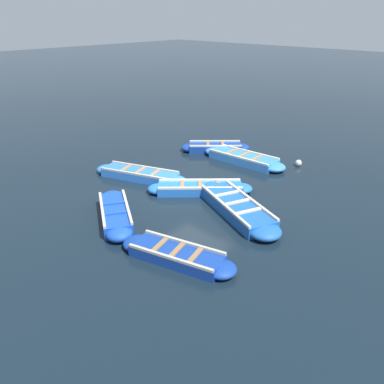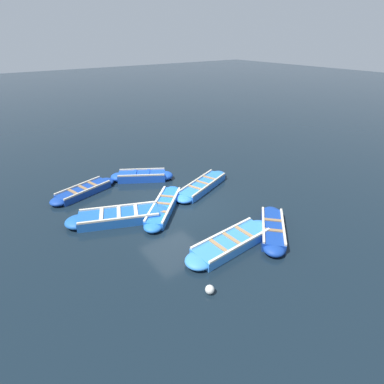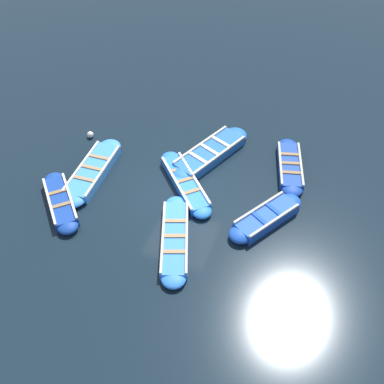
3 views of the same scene
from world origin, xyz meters
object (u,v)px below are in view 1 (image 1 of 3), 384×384
Objects in this scene: boat_outer_left at (200,189)px; buoy_orange_near at (298,163)px; boat_centre at (243,159)px; boat_near_quay at (140,175)px; boat_end_of_row at (115,214)px; boat_drifting at (237,208)px; boat_bow_out at (215,148)px; boat_inner_gap at (177,255)px.

boat_outer_left reaches higher than buoy_orange_near.
boat_centre reaches higher than boat_outer_left.
boat_centre is 14.56× the size of buoy_orange_near.
boat_near_quay is at bearing 13.90° from boat_outer_left.
boat_end_of_row is 3.25m from boat_outer_left.
buoy_orange_near is (0.56, -5.00, -0.05)m from boat_drifting.
boat_bow_out is at bearing -8.95° from boat_centre.
buoy_orange_near is at bearing -125.68° from boat_near_quay.
boat_bow_out reaches higher than boat_centre.
boat_outer_left is 0.77× the size of boat_drifting.
boat_near_quay is 1.25× the size of boat_end_of_row.
buoy_orange_near is at bearing -83.66° from boat_drifting.
boat_bow_out is (1.79, -0.28, 0.00)m from boat_centre.
boat_drifting is at bearing 123.27° from boat_centre.
boat_centre is at bearing -67.12° from boat_inner_gap.
boat_end_of_row reaches higher than boat_inner_gap.
boat_bow_out reaches higher than buoy_orange_near.
boat_near_quay is 1.15× the size of boat_inner_gap.
boat_end_of_row is 3.79m from boat_drifting.
boat_end_of_row is 0.74× the size of boat_drifting.
boat_end_of_row is at bearing 49.30° from boat_drifting.
boat_centre reaches higher than boat_near_quay.
boat_drifting is at bearing 170.29° from boat_outer_left.
boat_drifting reaches higher than boat_centre.
boat_bow_out is 0.67× the size of boat_drifting.
boat_centre reaches higher than buoy_orange_near.
boat_drifting reaches higher than buoy_orange_near.
boat_bow_out is at bearing -43.62° from boat_drifting.
boat_near_quay is 4.38m from boat_bow_out.
boat_inner_gap is at bearing 112.88° from boat_centre.
boat_drifting reaches higher than boat_near_quay.
buoy_orange_near is (-1.92, -7.87, -0.06)m from boat_end_of_row.
boat_near_quay is 3.19m from boat_end_of_row.
boat_bow_out is 10.38× the size of buoy_orange_near.
boat_outer_left is at bearing -166.10° from boat_near_quay.
buoy_orange_near is (-1.28, -4.68, -0.02)m from boat_outer_left.
boat_drifting reaches higher than boat_bow_out.
boat_end_of_row is 8.10m from buoy_orange_near.
boat_centre is 1.81m from boat_bow_out.
boat_centre is at bearing 32.13° from buoy_orange_near.
buoy_orange_near is at bearing -105.33° from boat_outer_left.
buoy_orange_near is at bearing -83.16° from boat_inner_gap.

